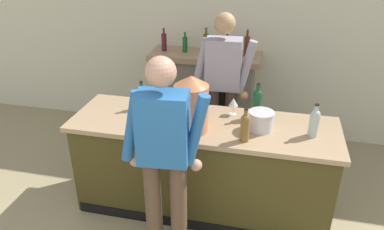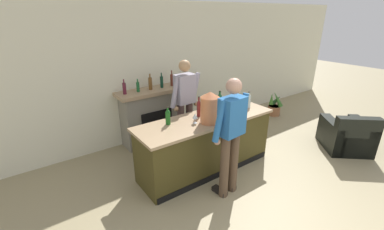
{
  "view_description": "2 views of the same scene",
  "coord_description": "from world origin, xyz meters",
  "px_view_note": "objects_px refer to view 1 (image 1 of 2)",
  "views": [
    {
      "loc": [
        0.41,
        -0.64,
        2.48
      ],
      "look_at": [
        -0.3,
        2.46,
        0.9
      ],
      "focal_mm": 35.0,
      "sensor_mm": 36.0,
      "label": 1
    },
    {
      "loc": [
        -2.58,
        -0.71,
        2.52
      ],
      "look_at": [
        -0.24,
        2.55,
        0.92
      ],
      "focal_mm": 24.0,
      "sensor_mm": 36.0,
      "label": 2
    }
  ],
  "objects_px": {
    "person_customer": "(164,160)",
    "person_bartender": "(222,89)",
    "wine_bottle_port_short": "(245,126)",
    "wine_bottle_cabernet_heavy": "(201,100)",
    "wine_bottle_rose_blush": "(257,103)",
    "copper_dispenser": "(191,104)",
    "wine_glass_front_right": "(233,103)",
    "wine_bottle_chardonnay_pale": "(142,96)",
    "wine_bottle_merlot_tall": "(314,122)",
    "ice_bucket_steel": "(261,121)",
    "wine_glass_front_left": "(172,111)",
    "fireplace_stone": "(205,94)"
  },
  "relations": [
    {
      "from": "person_customer",
      "to": "person_bartender",
      "type": "distance_m",
      "value": 1.43
    },
    {
      "from": "person_customer",
      "to": "wine_bottle_port_short",
      "type": "relative_size",
      "value": 6.05
    },
    {
      "from": "wine_bottle_cabernet_heavy",
      "to": "wine_bottle_rose_blush",
      "type": "xyz_separation_m",
      "value": [
        0.5,
        0.06,
        0.0
      ]
    },
    {
      "from": "copper_dispenser",
      "to": "wine_bottle_rose_blush",
      "type": "relative_size",
      "value": 1.47
    },
    {
      "from": "wine_bottle_port_short",
      "to": "wine_glass_front_right",
      "type": "bearing_deg",
      "value": 108.3
    },
    {
      "from": "copper_dispenser",
      "to": "wine_glass_front_right",
      "type": "height_order",
      "value": "copper_dispenser"
    },
    {
      "from": "wine_bottle_chardonnay_pale",
      "to": "wine_glass_front_right",
      "type": "relative_size",
      "value": 1.69
    },
    {
      "from": "wine_bottle_merlot_tall",
      "to": "wine_bottle_chardonnay_pale",
      "type": "relative_size",
      "value": 1.04
    },
    {
      "from": "wine_bottle_merlot_tall",
      "to": "wine_glass_front_right",
      "type": "xyz_separation_m",
      "value": [
        -0.7,
        0.25,
        -0.01
      ]
    },
    {
      "from": "person_customer",
      "to": "wine_bottle_merlot_tall",
      "type": "distance_m",
      "value": 1.28
    },
    {
      "from": "ice_bucket_steel",
      "to": "wine_glass_front_left",
      "type": "relative_size",
      "value": 1.38
    },
    {
      "from": "wine_bottle_cabernet_heavy",
      "to": "wine_bottle_chardonnay_pale",
      "type": "distance_m",
      "value": 0.57
    },
    {
      "from": "wine_bottle_rose_blush",
      "to": "wine_glass_front_left",
      "type": "bearing_deg",
      "value": -160.49
    },
    {
      "from": "wine_bottle_cabernet_heavy",
      "to": "person_bartender",
      "type": "bearing_deg",
      "value": 78.47
    },
    {
      "from": "person_bartender",
      "to": "wine_bottle_rose_blush",
      "type": "bearing_deg",
      "value": -52.22
    },
    {
      "from": "person_bartender",
      "to": "wine_bottle_rose_blush",
      "type": "distance_m",
      "value": 0.64
    },
    {
      "from": "copper_dispenser",
      "to": "wine_bottle_port_short",
      "type": "distance_m",
      "value": 0.48
    },
    {
      "from": "wine_bottle_rose_blush",
      "to": "wine_glass_front_right",
      "type": "distance_m",
      "value": 0.22
    },
    {
      "from": "person_customer",
      "to": "copper_dispenser",
      "type": "xyz_separation_m",
      "value": [
        0.07,
        0.55,
        0.21
      ]
    },
    {
      "from": "fireplace_stone",
      "to": "wine_bottle_rose_blush",
      "type": "relative_size",
      "value": 4.28
    },
    {
      "from": "wine_bottle_cabernet_heavy",
      "to": "person_customer",
      "type": "bearing_deg",
      "value": -96.14
    },
    {
      "from": "wine_bottle_chardonnay_pale",
      "to": "wine_glass_front_right",
      "type": "xyz_separation_m",
      "value": [
        0.86,
        0.06,
        -0.01
      ]
    },
    {
      "from": "wine_bottle_chardonnay_pale",
      "to": "wine_glass_front_left",
      "type": "xyz_separation_m",
      "value": [
        0.36,
        -0.21,
        -0.01
      ]
    },
    {
      "from": "person_bartender",
      "to": "wine_bottle_chardonnay_pale",
      "type": "height_order",
      "value": "person_bartender"
    },
    {
      "from": "fireplace_stone",
      "to": "wine_bottle_port_short",
      "type": "distance_m",
      "value": 1.87
    },
    {
      "from": "wine_bottle_port_short",
      "to": "copper_dispenser",
      "type": "bearing_deg",
      "value": 170.54
    },
    {
      "from": "person_bartender",
      "to": "wine_glass_front_left",
      "type": "height_order",
      "value": "person_bartender"
    },
    {
      "from": "person_customer",
      "to": "wine_glass_front_left",
      "type": "distance_m",
      "value": 0.67
    },
    {
      "from": "fireplace_stone",
      "to": "wine_bottle_rose_blush",
      "type": "height_order",
      "value": "fireplace_stone"
    },
    {
      "from": "person_customer",
      "to": "person_bartender",
      "type": "bearing_deg",
      "value": 81.69
    },
    {
      "from": "copper_dispenser",
      "to": "wine_glass_front_left",
      "type": "height_order",
      "value": "copper_dispenser"
    },
    {
      "from": "ice_bucket_steel",
      "to": "wine_glass_front_left",
      "type": "distance_m",
      "value": 0.78
    },
    {
      "from": "wine_bottle_port_short",
      "to": "fireplace_stone",
      "type": "bearing_deg",
      "value": 111.16
    },
    {
      "from": "fireplace_stone",
      "to": "ice_bucket_steel",
      "type": "relative_size",
      "value": 6.56
    },
    {
      "from": "fireplace_stone",
      "to": "wine_glass_front_right",
      "type": "xyz_separation_m",
      "value": [
        0.5,
        -1.22,
        0.48
      ]
    },
    {
      "from": "ice_bucket_steel",
      "to": "wine_bottle_merlot_tall",
      "type": "height_order",
      "value": "wine_bottle_merlot_tall"
    },
    {
      "from": "copper_dispenser",
      "to": "wine_bottle_chardonnay_pale",
      "type": "bearing_deg",
      "value": 150.21
    },
    {
      "from": "fireplace_stone",
      "to": "wine_glass_front_right",
      "type": "distance_m",
      "value": 1.41
    },
    {
      "from": "wine_bottle_rose_blush",
      "to": "person_customer",
      "type": "bearing_deg",
      "value": -123.07
    },
    {
      "from": "person_bartender",
      "to": "wine_glass_front_left",
      "type": "relative_size",
      "value": 11.1
    },
    {
      "from": "copper_dispenser",
      "to": "wine_glass_front_left",
      "type": "xyz_separation_m",
      "value": [
        -0.2,
        0.11,
        -0.14
      ]
    },
    {
      "from": "wine_bottle_port_short",
      "to": "ice_bucket_steel",
      "type": "bearing_deg",
      "value": 62.29
    },
    {
      "from": "copper_dispenser",
      "to": "wine_bottle_chardonnay_pale",
      "type": "xyz_separation_m",
      "value": [
        -0.55,
        0.32,
        -0.12
      ]
    },
    {
      "from": "wine_bottle_cabernet_heavy",
      "to": "wine_glass_front_right",
      "type": "distance_m",
      "value": 0.3
    },
    {
      "from": "wine_bottle_port_short",
      "to": "wine_bottle_rose_blush",
      "type": "bearing_deg",
      "value": 81.94
    },
    {
      "from": "person_bartender",
      "to": "wine_bottle_merlot_tall",
      "type": "xyz_separation_m",
      "value": [
        0.87,
        -0.73,
        0.09
      ]
    },
    {
      "from": "fireplace_stone",
      "to": "wine_bottle_port_short",
      "type": "height_order",
      "value": "fireplace_stone"
    },
    {
      "from": "person_bartender",
      "to": "wine_bottle_cabernet_heavy",
      "type": "bearing_deg",
      "value": -101.53
    },
    {
      "from": "person_bartender",
      "to": "wine_glass_front_right",
      "type": "xyz_separation_m",
      "value": [
        0.18,
        -0.48,
        0.07
      ]
    },
    {
      "from": "ice_bucket_steel",
      "to": "wine_glass_front_right",
      "type": "relative_size",
      "value": 1.33
    }
  ]
}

